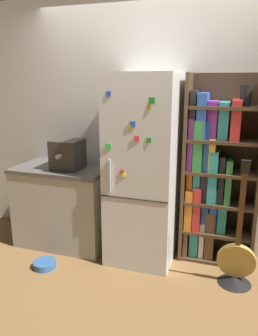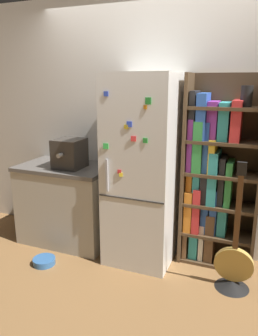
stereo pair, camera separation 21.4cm
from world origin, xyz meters
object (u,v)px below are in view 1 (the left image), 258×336
(espresso_machine, at_px, (68,154))
(guitar, at_px, (236,267))
(refrigerator, at_px, (144,170))
(bookshelf, at_px, (213,175))
(pet_bowl, at_px, (45,264))

(espresso_machine, bearing_deg, guitar, -6.61)
(refrigerator, distance_m, guitar, 1.20)
(guitar, bearing_deg, espresso_machine, 173.39)
(espresso_machine, bearing_deg, refrigerator, 2.14)
(bookshelf, height_order, pet_bowl, bookshelf)
(espresso_machine, relative_size, pet_bowl, 1.63)
(bookshelf, bearing_deg, refrigerator, -164.06)
(bookshelf, bearing_deg, guitar, -56.34)
(bookshelf, distance_m, guitar, 0.86)
(espresso_machine, bearing_deg, pet_bowl, -94.01)
(refrigerator, distance_m, pet_bowl, 1.33)
(refrigerator, height_order, pet_bowl, refrigerator)
(bookshelf, height_order, espresso_machine, bookshelf)
(pet_bowl, bearing_deg, guitar, 9.65)
(bookshelf, xyz_separation_m, espresso_machine, (-1.45, -0.21, 0.15))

